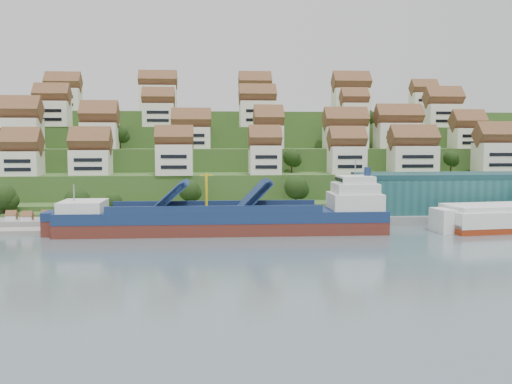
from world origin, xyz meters
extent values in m
plane|color=slate|center=(0.00, 0.00, 0.00)|extent=(300.00, 300.00, 0.00)
cube|color=gray|center=(20.00, 15.00, 1.10)|extent=(180.00, 14.00, 2.20)
cube|color=gray|center=(-58.00, 12.00, 0.50)|extent=(45.00, 20.00, 1.00)
cube|color=#2D4C1E|center=(0.00, 86.00, 2.00)|extent=(260.00, 128.00, 4.00)
cube|color=#2D4C1E|center=(0.00, 91.00, 5.50)|extent=(260.00, 118.00, 11.00)
cube|color=#2D4C1E|center=(0.00, 99.00, 9.00)|extent=(260.00, 102.00, 18.00)
cube|color=#2D4C1E|center=(0.00, 107.00, 12.50)|extent=(260.00, 86.00, 25.00)
cube|color=#2D4C1E|center=(0.00, 116.00, 15.50)|extent=(260.00, 68.00, 31.00)
cube|color=white|center=(-67.04, 37.29, 14.31)|extent=(9.92, 8.66, 6.62)
cube|color=white|center=(-48.95, 39.39, 14.45)|extent=(10.85, 8.57, 6.91)
cube|color=white|center=(-25.41, 35.11, 15.23)|extent=(10.07, 7.03, 8.47)
cube|color=white|center=(0.02, 36.33, 15.07)|extent=(8.75, 7.62, 8.15)
cube|color=white|center=(24.25, 38.34, 14.93)|extent=(10.14, 7.73, 7.86)
cube|color=white|center=(44.50, 39.40, 14.97)|extent=(13.36, 8.26, 7.95)
cube|color=white|center=(69.96, 39.22, 15.44)|extent=(11.42, 8.31, 8.87)
cube|color=white|center=(-72.88, 52.26, 22.57)|extent=(13.79, 8.90, 9.15)
cube|color=white|center=(-48.96, 54.52, 21.97)|extent=(10.79, 8.98, 7.93)
cube|color=white|center=(-21.09, 55.88, 21.34)|extent=(11.77, 7.90, 6.69)
cube|color=white|center=(2.85, 52.48, 21.54)|extent=(8.70, 8.56, 7.07)
cube|color=white|center=(28.48, 57.16, 21.48)|extent=(13.43, 8.36, 6.96)
cube|color=white|center=(45.80, 56.43, 22.07)|extent=(14.37, 8.18, 8.14)
cube|color=white|center=(68.88, 55.56, 21.25)|extent=(10.17, 8.04, 6.51)
cube|color=white|center=(-66.27, 67.73, 29.11)|extent=(10.82, 7.86, 8.21)
cube|color=white|center=(-32.28, 70.65, 28.93)|extent=(10.34, 7.30, 7.86)
cube|color=white|center=(1.16, 71.05, 29.45)|extent=(12.03, 7.79, 8.90)
cube|color=white|center=(34.70, 70.08, 29.17)|extent=(9.02, 7.14, 8.34)
cube|color=white|center=(66.71, 70.36, 29.04)|extent=(12.28, 8.47, 8.09)
cube|color=white|center=(-67.68, 89.20, 35.09)|extent=(12.01, 8.03, 8.19)
cube|color=white|center=(-33.83, 89.73, 35.78)|extent=(13.32, 7.51, 9.55)
cube|color=white|center=(1.87, 88.26, 35.44)|extent=(11.49, 8.15, 8.88)
cube|color=white|center=(38.28, 88.34, 35.47)|extent=(13.38, 8.73, 8.93)
cube|color=white|center=(67.73, 91.06, 34.89)|extent=(9.69, 7.05, 7.77)
ellipsoid|color=#1E3712|center=(7.35, 26.11, 8.10)|extent=(6.41, 6.41, 6.41)
ellipsoid|color=#1E3712|center=(-21.17, 26.29, 7.43)|extent=(5.72, 5.72, 5.72)
ellipsoid|color=#1E3712|center=(57.96, 43.11, 15.18)|extent=(4.66, 4.66, 4.66)
ellipsoid|color=#1E3712|center=(66.96, 43.11, 16.37)|extent=(5.30, 5.30, 5.30)
ellipsoid|color=#1E3712|center=(8.90, 43.66, 15.56)|extent=(5.26, 5.26, 5.26)
ellipsoid|color=#1E3712|center=(42.05, 59.83, 23.57)|extent=(4.21, 4.21, 4.21)
ellipsoid|color=#1E3712|center=(-50.78, 59.38, 21.60)|extent=(5.80, 5.80, 5.80)
ellipsoid|color=#1E3712|center=(-43.44, 57.97, 22.69)|extent=(5.29, 5.29, 5.29)
ellipsoid|color=#1E3712|center=(35.45, 75.94, 29.36)|extent=(4.92, 4.92, 4.92)
ellipsoid|color=#1E3712|center=(40.66, 73.97, 28.99)|extent=(5.02, 5.02, 5.02)
ellipsoid|color=#1E3712|center=(-66.29, 19.00, 6.86)|extent=(6.41, 6.41, 6.41)
ellipsoid|color=#1E3712|center=(-48.63, 19.00, 5.59)|extent=(6.50, 6.50, 6.50)
ellipsoid|color=#1E3712|center=(-39.91, 19.00, 5.44)|extent=(4.41, 4.41, 4.41)
cube|color=#205759|center=(52.00, 17.00, 7.20)|extent=(60.00, 15.00, 10.00)
cylinder|color=gray|center=(18.00, 10.00, 6.20)|extent=(0.16, 0.16, 8.00)
cube|color=maroon|center=(18.60, 10.00, 9.80)|extent=(1.20, 0.05, 0.80)
cube|color=white|center=(-62.00, 11.50, 2.10)|extent=(2.40, 2.20, 2.20)
cube|color=white|center=(-58.00, 10.00, 2.10)|extent=(2.40, 2.20, 2.20)
cube|color=white|center=(-54.00, 11.50, 2.10)|extent=(2.40, 2.20, 2.20)
cube|color=#5B241B|center=(-13.06, 1.19, 1.00)|extent=(72.60, 12.66, 4.64)
cube|color=navy|center=(-13.06, 1.19, 3.99)|extent=(72.61, 12.77, 2.41)
cube|color=silver|center=(-43.68, 1.84, 6.31)|extent=(9.50, 10.77, 2.41)
cube|color=#262628|center=(-14.91, 1.23, 5.20)|extent=(46.59, 10.44, 0.28)
cube|color=navy|center=(-25.12, 1.44, 8.35)|extent=(7.17, 10.39, 6.42)
cube|color=navy|center=(-6.56, 1.05, 8.35)|extent=(6.82, 10.38, 6.78)
cylinder|color=yellow|center=(-16.77, 1.27, 9.28)|extent=(0.66, 0.66, 8.35)
cube|color=silver|center=(16.63, 0.56, 6.96)|extent=(11.36, 10.81, 3.71)
cube|color=silver|center=(16.63, 0.56, 9.93)|extent=(9.48, 9.66, 2.32)
cube|color=silver|center=(16.63, 0.56, 11.88)|extent=(7.60, 8.51, 1.67)
cylinder|color=navy|center=(19.42, 0.50, 13.64)|extent=(1.52, 1.52, 2.04)
cube|color=maroon|center=(53.86, 0.16, 0.66)|extent=(34.38, 15.92, 2.88)
cube|color=white|center=(53.86, 0.16, 3.10)|extent=(34.40, 16.04, 3.54)
camera|label=1|loc=(-17.28, -124.74, 20.77)|focal=40.00mm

